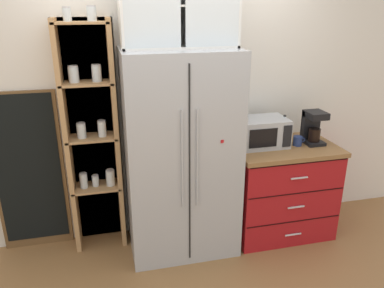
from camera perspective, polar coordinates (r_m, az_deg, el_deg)
name	(u,v)px	position (r m, az deg, el deg)	size (l,w,h in m)	color
ground_plane	(182,244)	(3.69, -1.47, -14.90)	(10.74, 10.74, 0.00)	olive
wall_back_cream	(172,103)	(3.51, -3.06, 6.24)	(5.04, 0.10, 2.55)	silver
refrigerator	(181,155)	(3.27, -1.70, -1.63)	(0.94, 0.68, 1.81)	#ADAFB5
pantry_shelf_column	(92,134)	(3.40, -14.91, 1.44)	(0.49, 0.29, 2.13)	brown
counter_cabinet	(280,188)	(3.78, 13.16, -6.58)	(0.97, 0.67, 0.90)	#A8161C
microwave	(262,132)	(3.51, 10.59, 1.80)	(0.44, 0.33, 0.26)	#ADAFB5
coffee_maker	(313,127)	(3.69, 17.83, 2.48)	(0.17, 0.20, 0.31)	black
mug_navy	(298,141)	(3.61, 15.73, 0.47)	(0.12, 0.08, 0.09)	navy
mug_sage	(285,142)	(3.57, 13.94, 0.33)	(0.11, 0.08, 0.08)	#8CA37F
bottle_clear	(284,132)	(3.58, 13.70, 1.84)	(0.06, 0.06, 0.28)	silver
upper_cabinet	(178,6)	(3.08, -2.15, 20.18)	(0.91, 0.32, 0.63)	silver
chalkboard_menu	(29,173)	(3.62, -23.42, -4.01)	(0.60, 0.04, 1.47)	brown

